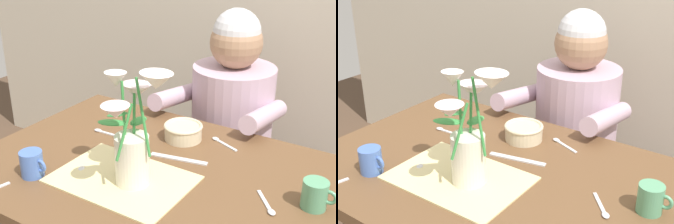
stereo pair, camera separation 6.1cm
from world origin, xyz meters
The scene contains 12 objects.
dining_table centered at (0.00, 0.00, 0.64)m, with size 1.20×0.80×0.74m.
seated_person centered at (-0.06, 0.62, 0.56)m, with size 0.45×0.47×1.14m.
striped_placemat centered at (-0.08, -0.10, 0.74)m, with size 0.40×0.28×0.01m, color beige.
flower_vase centered at (-0.03, -0.10, 0.91)m, with size 0.25×0.25×0.35m.
ceramic_bowl centered at (-0.06, 0.23, 0.77)m, with size 0.14×0.14×0.06m.
dinner_knife centered at (0.00, 0.10, 0.74)m, with size 0.19×0.02×0.01m, color silver.
coffee_cup centered at (-0.32, -0.22, 0.78)m, with size 0.09×0.07×0.08m.
ceramic_mug centered at (0.44, 0.07, 0.78)m, with size 0.09×0.07×0.08m.
spoon_0 centered at (-0.33, 0.12, 0.74)m, with size 0.12×0.02×0.01m.
spoon_1 centered at (-0.21, -0.14, 0.74)m, with size 0.06×0.11×0.01m.
spoon_3 centered at (0.34, 0.00, 0.74)m, with size 0.09×0.10×0.01m.
spoon_4 centered at (0.06, 0.28, 0.74)m, with size 0.12×0.06×0.01m.
Camera 2 is at (0.70, -0.95, 1.45)m, focal length 48.19 mm.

